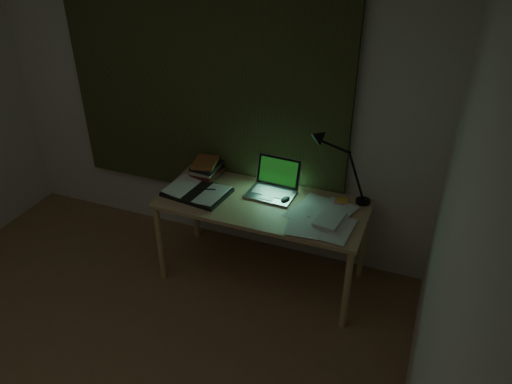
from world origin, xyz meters
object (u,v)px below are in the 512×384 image
desk (262,241)px  book_stack (206,168)px  open_textbook (197,191)px  loose_papers (322,216)px  desk_lamp (367,168)px  laptop (271,181)px

desk → book_stack: book_stack is taller
desk → open_textbook: 0.60m
loose_papers → desk: bearing=175.9°
desk → desk_lamp: desk_lamp is taller
book_stack → loose_papers: size_ratio=0.56×
open_textbook → desk_lamp: (1.14, 0.31, 0.26)m
laptop → loose_papers: 0.45m
loose_papers → laptop: bearing=160.9°
book_stack → laptop: bearing=-8.1°
desk → open_textbook: size_ratio=3.32×
desk → open_textbook: (-0.48, -0.06, 0.35)m
desk → loose_papers: (0.44, -0.03, 0.34)m
laptop → open_textbook: 0.54m
laptop → loose_papers: laptop is taller
laptop → loose_papers: (0.41, -0.14, -0.11)m
desk_lamp → open_textbook: bearing=-170.2°
desk → open_textbook: open_textbook is taller
loose_papers → desk_lamp: size_ratio=0.70×
laptop → desk_lamp: size_ratio=0.67×
desk_lamp → loose_papers: bearing=-133.1°
desk → open_textbook: bearing=-173.1°
desk → desk_lamp: bearing=21.3°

